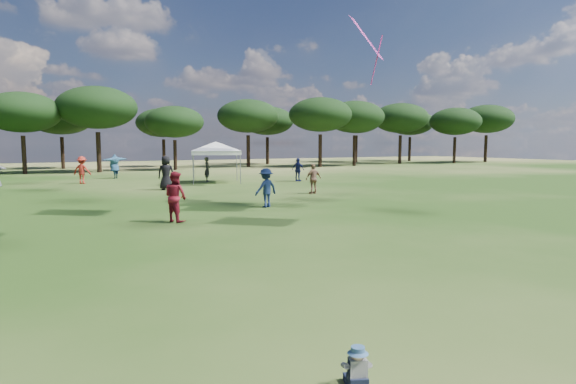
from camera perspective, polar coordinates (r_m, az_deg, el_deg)
name	(u,v)px	position (r m, az deg, el deg)	size (l,w,h in m)	color
tree_line	(83,112)	(49.18, -23.16, 8.66)	(108.78, 17.63, 7.77)	black
tent_right	(216,143)	(31.87, -8.56, 5.71)	(5.98, 5.98, 2.98)	gray
toddler	(357,370)	(5.44, 8.19, -20.11)	(0.35, 0.38, 0.47)	black
festival_crowd	(31,178)	(26.77, -28.16, 1.47)	(29.19, 23.42, 1.89)	navy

